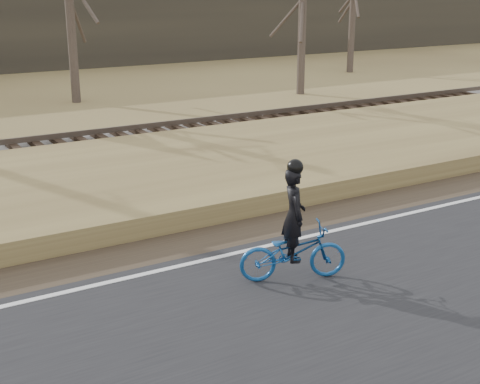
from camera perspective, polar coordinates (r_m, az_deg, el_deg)
ground at (r=11.41m, az=-5.90°, el=-7.21°), size 120.00×120.00×0.00m
road at (r=9.42m, az=0.69°, el=-12.57°), size 120.00×6.00×0.06m
edge_line at (r=11.54m, az=-6.33°, el=-6.55°), size 120.00×0.12×0.01m
shoulder at (r=12.41m, az=-8.25°, el=-5.09°), size 120.00×1.60×0.04m
embankment at (r=15.00m, az=-12.71°, el=-0.51°), size 120.00×5.00×0.44m
ballast at (r=18.53m, az=-16.44°, el=2.65°), size 120.00×3.00×0.45m
railroad at (r=18.46m, az=-16.52°, el=3.56°), size 120.00×2.40×0.29m
cyclist at (r=10.92m, az=4.56°, el=-4.32°), size 1.88×1.21×2.04m
bare_tree_right at (r=29.67m, az=5.37°, el=15.53°), size 0.36×0.36×7.52m
bare_tree_far_right at (r=37.45m, az=9.64°, el=15.86°), size 0.36×0.36×7.64m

